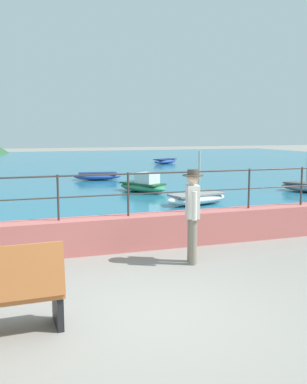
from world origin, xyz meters
The scene contains 9 objects.
ground_plane centered at (0.00, 0.00, 0.00)m, with size 120.00×120.00×0.00m, color gray.
promenade_wall centered at (0.00, 3.20, 0.35)m, with size 20.00×0.56×0.70m, color #BC605B.
railing centered at (0.00, 3.20, 1.31)m, with size 18.44×0.04×0.90m.
lake_water centered at (0.00, 25.84, 0.03)m, with size 64.00×44.32×0.06m, color #236B89.
person_walking centered at (1.55, 1.86, 0.98)m, with size 0.38×0.55×1.75m.
boat_1 centered at (9.67, 24.92, 0.26)m, with size 2.43×1.98×0.36m.
boat_2 centered at (2.72, 15.82, 0.26)m, with size 2.42×1.27×0.36m.
boat_5 centered at (4.27, 7.59, 0.26)m, with size 2.45×1.45×1.74m.
boat_6 centered at (3.53, 11.01, 0.33)m, with size 1.89×2.45×0.76m.
Camera 1 is at (-1.73, -5.44, 2.43)m, focal length 41.37 mm.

